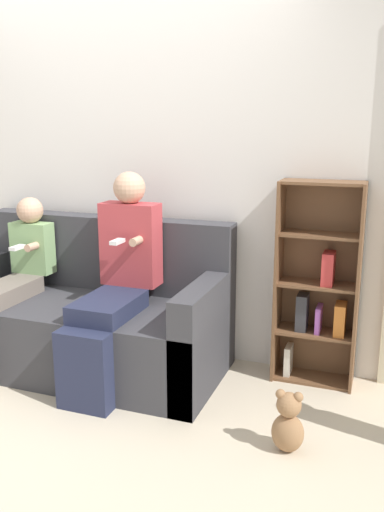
% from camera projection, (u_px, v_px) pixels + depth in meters
% --- Properties ---
extents(ground_plane, '(14.00, 14.00, 0.00)m').
position_uv_depth(ground_plane, '(58.00, 403.00, 3.22)').
color(ground_plane, beige).
extents(back_wall, '(10.00, 0.06, 2.55)m').
position_uv_depth(back_wall, '(128.00, 173.00, 3.82)').
color(back_wall, silver).
rests_on(back_wall, ground_plane).
extents(couch, '(1.86, 0.86, 0.99)m').
position_uv_depth(couch, '(87.00, 319.00, 3.66)').
color(couch, '#38383D').
rests_on(couch, ground_plane).
extents(adult_seated, '(0.38, 0.80, 1.32)m').
position_uv_depth(adult_seated, '(116.00, 278.00, 3.37)').
color(adult_seated, '#232842').
rests_on(adult_seated, ground_plane).
extents(child_seated, '(0.29, 0.81, 1.12)m').
position_uv_depth(child_seated, '(8.00, 284.00, 3.62)').
color(child_seated, '#70665B').
rests_on(child_seated, ground_plane).
extents(bookshelf, '(0.51, 0.25, 1.28)m').
position_uv_depth(bookshelf, '(318.00, 288.00, 3.40)').
color(bookshelf, brown).
rests_on(bookshelf, ground_plane).
extents(teddy_bear, '(0.16, 0.14, 0.33)m').
position_uv_depth(teddy_bear, '(288.00, 423.00, 2.71)').
color(teddy_bear, '#936B47').
rests_on(teddy_bear, ground_plane).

